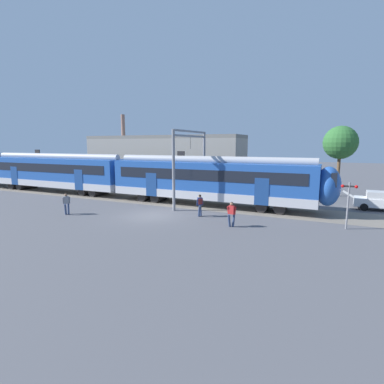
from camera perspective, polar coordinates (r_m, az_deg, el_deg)
The scene contains 11 objects.
ground_plane at distance 22.92m, azimuth -7.57°, elevation -4.47°, with size 160.00×160.00×0.00m, color #515156.
track_bed at distance 32.22m, azimuth -15.38°, elevation -0.77°, with size 80.00×4.40×0.01m, color slate.
commuter_train at distance 36.67m, azimuth -23.74°, elevation 3.49°, with size 56.65×3.07×4.73m.
pedestrian_grey at distance 24.84m, azimuth -22.79°, elevation -1.72°, with size 0.50×0.69×1.67m.
pedestrian_navy at distance 22.27m, azimuth 1.53°, elevation -2.19°, with size 0.51×0.70×1.67m.
pedestrian_red at distance 19.67m, azimuth 7.57°, elevation -3.78°, with size 0.58×0.63×1.67m.
parked_car_white at distance 28.79m, azimuth 32.35°, elevation -1.45°, with size 4.06×1.88×1.54m.
catenary_gantry at distance 26.77m, azimuth -0.29°, elevation 6.88°, with size 0.24×6.64×6.53m.
crossing_signal at distance 21.16m, azimuth 27.65°, elevation -1.03°, with size 0.96×0.22×3.00m.
background_building at distance 38.05m, azimuth -5.47°, elevation 5.83°, with size 20.19×5.00×9.20m.
street_tree_right at distance 34.18m, azimuth 26.43°, elevation 8.38°, with size 3.35×3.35×7.19m.
Camera 1 is at (11.94, -18.82, 5.35)m, focal length 28.00 mm.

